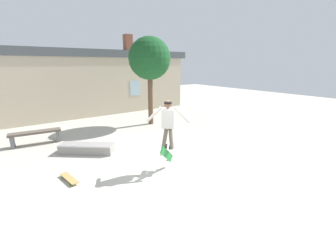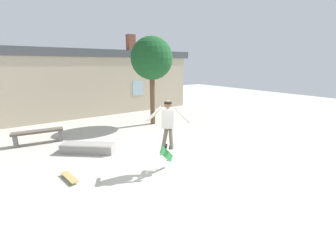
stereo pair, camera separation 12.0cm
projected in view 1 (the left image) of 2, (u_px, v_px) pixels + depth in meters
ground_plane at (157, 168)px, 6.59m from camera, size 40.00×40.00×0.00m
building_backdrop at (78, 83)px, 12.11m from camera, size 14.63×0.52×4.60m
tree_right at (150, 59)px, 10.58m from camera, size 2.00×2.00×4.19m
park_bench at (36, 135)px, 8.40m from camera, size 1.77×0.58×0.52m
skate_ledge at (87, 148)px, 7.65m from camera, size 1.72×1.55×0.31m
skater at (168, 120)px, 6.17m from camera, size 0.98×0.88×1.37m
skateboard_flipping at (167, 154)px, 6.32m from camera, size 0.69×0.37×0.68m
skateboard_resting at (69, 178)px, 5.85m from camera, size 0.31×0.81×0.08m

